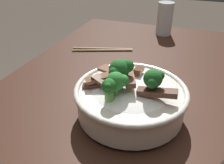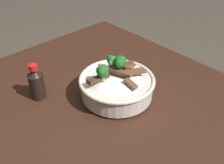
% 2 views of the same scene
% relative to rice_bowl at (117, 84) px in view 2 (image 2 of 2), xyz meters
% --- Properties ---
extents(dining_table, '(1.17, 0.85, 0.75)m').
position_rel_rice_bowl_xyz_m(dining_table, '(-0.09, 0.04, -0.15)').
color(dining_table, '#381E14').
rests_on(dining_table, ground).
extents(rice_bowl, '(0.24, 0.24, 0.14)m').
position_rel_rice_bowl_xyz_m(rice_bowl, '(0.00, 0.00, 0.00)').
color(rice_bowl, silver).
rests_on(rice_bowl, dining_table).
extents(soy_sauce_bottle, '(0.05, 0.05, 0.12)m').
position_rel_rice_bowl_xyz_m(soy_sauce_bottle, '(0.17, 0.19, 0.01)').
color(soy_sauce_bottle, black).
rests_on(soy_sauce_bottle, dining_table).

